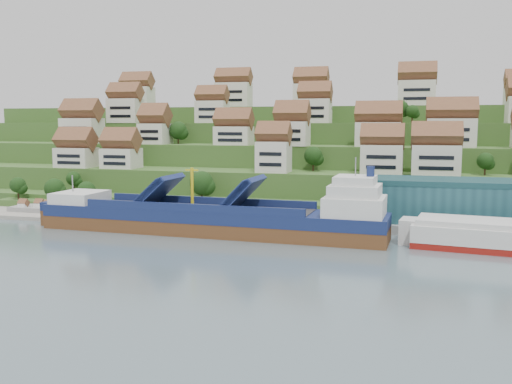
% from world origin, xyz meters
% --- Properties ---
extents(ground, '(300.00, 300.00, 0.00)m').
position_xyz_m(ground, '(0.00, 0.00, 0.00)').
color(ground, slate).
rests_on(ground, ground).
extents(quay, '(180.00, 14.00, 2.20)m').
position_xyz_m(quay, '(20.00, 15.00, 1.10)').
color(quay, gray).
rests_on(quay, ground).
extents(pebble_beach, '(45.00, 20.00, 1.00)m').
position_xyz_m(pebble_beach, '(-58.00, 12.00, 0.50)').
color(pebble_beach, gray).
rests_on(pebble_beach, ground).
extents(hillside, '(260.00, 128.00, 31.00)m').
position_xyz_m(hillside, '(0.00, 103.55, 10.66)').
color(hillside, '#2D4C1E').
rests_on(hillside, ground).
extents(hillside_village, '(160.47, 61.83, 29.21)m').
position_xyz_m(hillside_village, '(0.68, 61.18, 24.51)').
color(hillside_village, beige).
rests_on(hillside_village, ground).
extents(hillside_trees, '(146.59, 62.54, 31.18)m').
position_xyz_m(hillside_trees, '(-11.40, 47.36, 18.07)').
color(hillside_trees, '#1B3D14').
rests_on(hillside_trees, ground).
extents(warehouse, '(60.00, 15.00, 10.00)m').
position_xyz_m(warehouse, '(52.00, 17.00, 7.20)').
color(warehouse, '#204F58').
rests_on(warehouse, quay).
extents(flagpole, '(1.28, 0.16, 8.00)m').
position_xyz_m(flagpole, '(18.11, 10.00, 6.88)').
color(flagpole, gray).
rests_on(flagpole, quay).
extents(beach_huts, '(14.40, 3.70, 2.20)m').
position_xyz_m(beach_huts, '(-60.00, 10.75, 2.10)').
color(beach_huts, white).
rests_on(beach_huts, pebble_beach).
extents(cargo_ship, '(80.89, 14.98, 17.90)m').
position_xyz_m(cargo_ship, '(-5.36, -1.09, 3.38)').
color(cargo_ship, brown).
rests_on(cargo_ship, ground).
extents(second_ship, '(33.55, 15.74, 9.38)m').
position_xyz_m(second_ship, '(54.29, -1.51, 2.83)').
color(second_ship, maroon).
rests_on(second_ship, ground).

